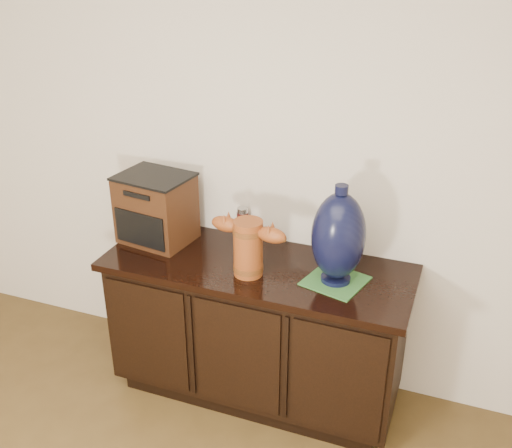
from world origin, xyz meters
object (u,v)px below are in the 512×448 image
at_px(sideboard, 257,329).
at_px(lamp_base, 338,237).
at_px(terracotta_vessel, 248,245).
at_px(spray_can, 243,224).
at_px(tv_radio, 156,208).

height_order(sideboard, lamp_base, lamp_base).
bearing_deg(terracotta_vessel, sideboard, 93.19).
bearing_deg(spray_can, tv_radio, -158.33).
relative_size(tv_radio, lamp_base, 0.83).
relative_size(terracotta_vessel, lamp_base, 0.83).
bearing_deg(spray_can, lamp_base, -23.95).
distance_m(terracotta_vessel, tv_radio, 0.57).
height_order(lamp_base, spray_can, lamp_base).
relative_size(sideboard, lamp_base, 3.20).
xyz_separation_m(sideboard, tv_radio, (-0.56, 0.06, 0.54)).
bearing_deg(lamp_base, spray_can, 156.05).
distance_m(sideboard, tv_radio, 0.78).
bearing_deg(sideboard, tv_radio, 173.52).
height_order(terracotta_vessel, lamp_base, lamp_base).
xyz_separation_m(terracotta_vessel, lamp_base, (0.39, 0.07, 0.07)).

